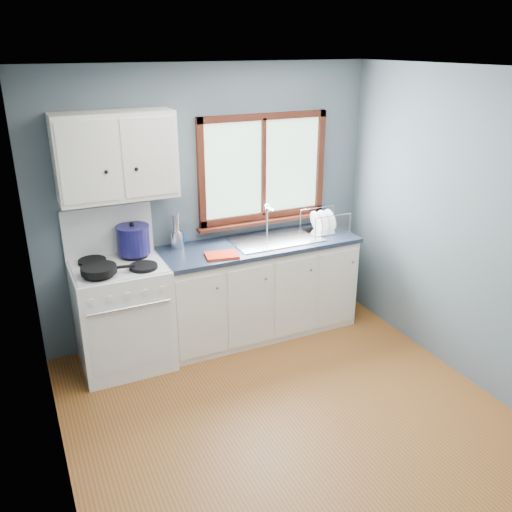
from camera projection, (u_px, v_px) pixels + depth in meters
name	position (u px, v px, depth m)	size (l,w,h in m)	color
floor	(302.00, 432.00, 3.96)	(3.20, 3.60, 0.02)	brown
ceiling	(316.00, 69.00, 3.04)	(3.20, 3.60, 0.02)	white
wall_back	(210.00, 204.00, 5.02)	(3.20, 0.02, 2.50)	slate
wall_left	(44.00, 326.00, 2.86)	(0.02, 3.60, 2.50)	slate
wall_right	(491.00, 239.00, 4.13)	(0.02, 3.60, 2.50)	slate
gas_range	(122.00, 312.00, 4.64)	(0.76, 0.69, 1.36)	white
base_cabinets	(259.00, 292.00, 5.20)	(1.85, 0.60, 0.88)	white
countertop	(259.00, 245.00, 5.02)	(1.89, 0.64, 0.04)	#182132
sink	(276.00, 246.00, 5.11)	(0.84, 0.46, 0.44)	silver
window	(263.00, 176.00, 5.12)	(1.36, 0.10, 1.03)	#9EC6A8
upper_cabinets	(116.00, 156.00, 4.33)	(0.95, 0.35, 0.70)	white
skillet	(99.00, 269.00, 4.25)	(0.44, 0.31, 0.06)	black
stockpot	(133.00, 239.00, 4.61)	(0.32, 0.32, 0.28)	#17144C
utensil_crock	(177.00, 239.00, 4.87)	(0.15, 0.15, 0.39)	silver
thermos	(176.00, 232.00, 4.83)	(0.07, 0.07, 0.31)	silver
soap_bottle	(183.00, 230.00, 4.93)	(0.11, 0.11, 0.28)	#1852AD
dish_towel	(222.00, 255.00, 4.69)	(0.28, 0.20, 0.02)	red
dish_rack	(324.00, 225.00, 5.31)	(0.41, 0.31, 0.21)	silver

